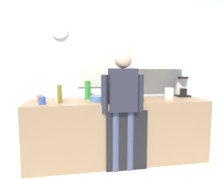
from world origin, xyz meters
TOP-DOWN VIEW (x-y plane):
  - ground_plane at (0.00, 0.00)m, footprint 8.00×8.00m
  - kitchen_counter at (0.00, 0.30)m, footprint 2.61×0.64m
  - dishwasher_panel at (0.05, -0.03)m, footprint 0.56×0.02m
  - back_wall_assembly at (0.09, 0.70)m, footprint 4.21×0.42m
  - coffee_maker at (1.13, 0.54)m, footprint 0.20×0.20m
  - bottle_olive_oil at (-0.83, 0.20)m, footprint 0.06×0.06m
  - bottle_red_vinegar at (0.07, 0.32)m, footprint 0.06×0.06m
  - bottle_clear_soda at (-0.44, 0.48)m, footprint 0.09×0.09m
  - cup_terracotta_mug at (-1.11, 0.38)m, footprint 0.08×0.08m
  - cup_white_mug at (-0.86, 0.39)m, footprint 0.08×0.08m
  - cup_blue_mug at (-1.04, 0.15)m, footprint 0.08×0.08m
  - mixing_bowl at (-0.30, 0.25)m, footprint 0.22×0.22m
  - potted_plant at (-0.13, 0.11)m, footprint 0.15×0.15m
  - dish_soap at (0.20, 0.17)m, footprint 0.06×0.06m
  - storage_canister at (0.79, 0.29)m, footprint 0.14×0.14m
  - person_at_sink at (0.00, 0.00)m, footprint 0.57×0.22m

SIDE VIEW (x-z plane):
  - ground_plane at x=0.00m, z-range 0.00..0.00m
  - dishwasher_panel at x=0.05m, z-range 0.00..0.82m
  - kitchen_counter at x=0.00m, z-range 0.00..0.91m
  - person_at_sink at x=0.00m, z-range 0.15..1.75m
  - mixing_bowl at x=-0.30m, z-range 0.91..0.99m
  - cup_terracotta_mug at x=-1.11m, z-range 0.91..1.00m
  - cup_white_mug at x=-0.86m, z-range 0.91..1.01m
  - cup_blue_mug at x=-1.04m, z-range 0.91..1.01m
  - dish_soap at x=0.20m, z-range 0.90..1.08m
  - storage_canister at x=0.79m, z-range 0.91..1.08m
  - bottle_red_vinegar at x=0.07m, z-range 0.91..1.13m
  - bottle_olive_oil at x=-0.83m, z-range 0.91..1.16m
  - potted_plant at x=-0.13m, z-range 0.93..1.16m
  - bottle_clear_soda at x=-0.44m, z-range 0.91..1.19m
  - coffee_maker at x=1.13m, z-range 0.89..1.22m
  - back_wall_assembly at x=0.09m, z-range 0.06..2.66m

